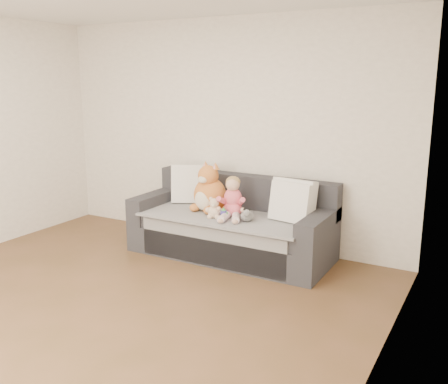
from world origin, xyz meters
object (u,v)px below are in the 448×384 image
sofa (232,227)px  toddler (232,200)px  plush_cat (209,192)px  teddy_bear (214,210)px  sippy_cup (224,213)px

sofa → toddler: toddler is taller
plush_cat → teddy_bear: size_ratio=2.49×
plush_cat → teddy_bear: bearing=-41.8°
sofa → toddler: bearing=-62.4°
sofa → teddy_bear: 0.38m
plush_cat → teddy_bear: 0.33m
sofa → toddler: 0.38m
sofa → teddy_bear: (-0.08, -0.27, 0.26)m
sofa → sippy_cup: 0.34m
teddy_bear → toddler: bearing=22.8°
plush_cat → sofa: bearing=13.6°
toddler → plush_cat: bearing=144.6°
sofa → sippy_cup: (0.03, -0.25, 0.23)m
toddler → sippy_cup: toddler is taller
sofa → teddy_bear: bearing=-106.5°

